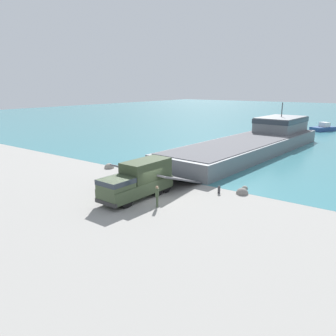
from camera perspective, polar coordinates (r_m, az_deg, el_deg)
name	(u,v)px	position (r m, az deg, el deg)	size (l,w,h in m)	color
ground_plane	(156,199)	(28.45, -2.14, -5.35)	(240.00, 240.00, 0.00)	gray
landing_craft	(257,140)	(51.02, 15.16, 4.69)	(10.31, 40.33, 6.81)	slate
military_truck	(138,180)	(28.34, -5.25, -2.10)	(2.56, 7.33, 3.15)	#3D4C33
soldier_on_ramp	(157,195)	(26.24, -1.91, -4.68)	(0.42, 0.50, 1.76)	#3D4C33
moored_boat_a	(323,128)	(79.03, 25.39, 6.31)	(4.79, 5.83, 1.85)	navy
mooring_bollard	(219,189)	(30.04, 8.87, -3.67)	(0.27, 0.27, 0.71)	#333338
shoreline_rock_a	(242,194)	(30.39, 12.77, -4.41)	(1.11, 1.11, 1.11)	gray
shoreline_rock_b	(138,174)	(36.29, -5.33, -1.09)	(1.35, 1.35, 1.35)	gray
shoreline_rock_c	(245,189)	(31.93, 13.22, -3.54)	(0.59, 0.59, 0.59)	gray
shoreline_rock_d	(109,168)	(39.43, -10.20, -0.02)	(1.16, 1.16, 1.16)	gray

